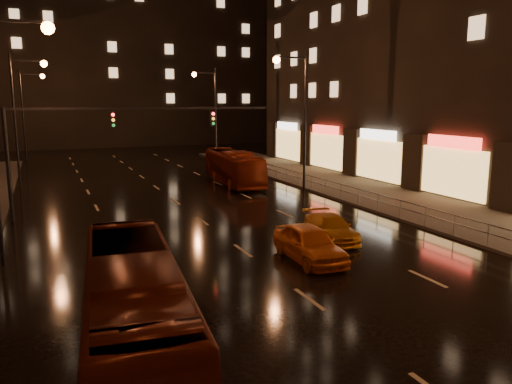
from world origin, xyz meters
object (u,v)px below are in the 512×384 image
at_px(taxi_far, 331,228).
at_px(taxi_near, 309,243).
at_px(bus_curb, 233,168).
at_px(bus_red, 134,308).

bearing_deg(taxi_far, taxi_near, -128.36).
bearing_deg(taxi_near, bus_curb, 80.39).
relative_size(bus_red, taxi_far, 2.41).
xyz_separation_m(bus_red, taxi_far, (10.47, 7.63, -0.77)).
xyz_separation_m(bus_curb, taxi_near, (-4.00, -19.49, -0.60)).
relative_size(taxi_near, taxi_far, 1.08).
bearing_deg(taxi_near, bus_red, -144.66).
bearing_deg(bus_red, taxi_far, 41.77).
xyz_separation_m(bus_red, taxi_near, (7.96, 5.24, -0.62)).
bearing_deg(bus_curb, taxi_near, -97.95).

